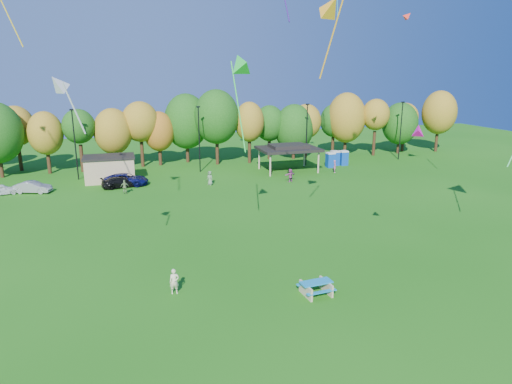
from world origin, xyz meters
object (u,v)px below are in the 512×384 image
object	(u,v)px
kite_flyer	(174,281)
car_c	(126,180)
picnic_table	(316,287)
car_d	(121,182)
car_b	(33,187)
car_a	(1,190)
porta_potties	(336,159)

from	to	relation	value
kite_flyer	car_c	distance (m)	30.24
picnic_table	car_d	world-z (taller)	car_d
picnic_table	car_b	distance (m)	38.68
car_b	picnic_table	bearing A→B (deg)	-128.40
car_a	car_c	size ratio (longest dim) A/B	0.68
car_a	car_c	world-z (taller)	car_c
kite_flyer	car_a	distance (m)	33.73
picnic_table	kite_flyer	xyz separation A→B (m)	(-8.54, 2.74, 0.32)
kite_flyer	car_a	size ratio (longest dim) A/B	0.45
car_a	car_c	bearing A→B (deg)	-103.99
picnic_table	car_c	size ratio (longest dim) A/B	0.40
picnic_table	car_d	bearing A→B (deg)	104.86
car_b	porta_potties	bearing A→B (deg)	-66.09
picnic_table	kite_flyer	bearing A→B (deg)	157.67
porta_potties	kite_flyer	xyz separation A→B (m)	(-28.07, -33.52, -0.27)
car_b	car_c	world-z (taller)	car_c
picnic_table	car_c	distance (m)	34.59
car_d	porta_potties	bearing A→B (deg)	-95.12
porta_potties	picnic_table	distance (m)	41.19
car_a	porta_potties	bearing A→B (deg)	-100.85
car_a	car_b	bearing A→B (deg)	-106.94
picnic_table	car_b	size ratio (longest dim) A/B	0.52
car_d	picnic_table	bearing A→B (deg)	-173.38
car_b	car_c	size ratio (longest dim) A/B	0.77
car_d	kite_flyer	bearing A→B (deg)	172.61
picnic_table	car_c	world-z (taller)	car_c
car_c	car_d	bearing A→B (deg)	155.85
porta_potties	kite_flyer	bearing A→B (deg)	-129.95
car_a	car_d	bearing A→B (deg)	-107.41
car_c	car_d	distance (m)	1.03
car_c	car_a	bearing A→B (deg)	105.96
porta_potties	car_c	size ratio (longest dim) A/B	0.70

